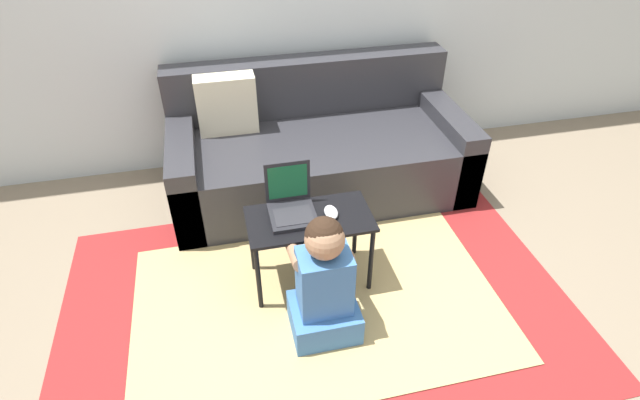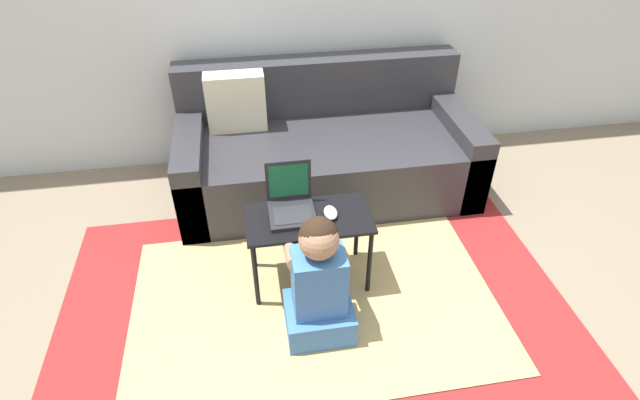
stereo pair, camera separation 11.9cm
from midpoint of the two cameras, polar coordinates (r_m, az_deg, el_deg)
name	(u,v)px [view 2 (the right image)]	position (r m, az deg, el deg)	size (l,w,h in m)	color
ground_plane	(340,300)	(2.60, 3.60, -11.33)	(16.00, 16.00, 0.00)	#7F705B
area_rug	(315,302)	(2.58, 0.73, -11.57)	(2.53, 1.63, 0.01)	maroon
couch	(324,149)	(3.24, 1.50, 5.80)	(1.84, 0.89, 0.77)	#2D2D33
laptop_desk	(309,226)	(2.45, 0.10, -3.02)	(0.61, 0.33, 0.42)	black
laptop	(291,206)	(2.43, -1.91, -0.67)	(0.22, 0.23, 0.24)	#232328
computer_mouse	(331,213)	(2.42, 2.62, -1.47)	(0.07, 0.11, 0.03)	silver
person_seated	(319,284)	(2.25, 1.39, -9.63)	(0.31, 0.37, 0.67)	#3D70B2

